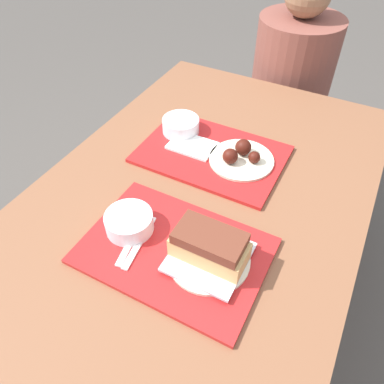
% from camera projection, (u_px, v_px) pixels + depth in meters
% --- Properties ---
extents(ground_plane, '(12.00, 12.00, 0.00)m').
position_uv_depth(ground_plane, '(197.00, 320.00, 1.61)').
color(ground_plane, '#4C4742').
extents(picnic_table, '(0.90, 1.41, 0.77)m').
position_uv_depth(picnic_table, '(198.00, 218.00, 1.14)').
color(picnic_table, brown).
rests_on(picnic_table, ground_plane).
extents(picnic_bench_far, '(0.85, 0.28, 0.43)m').
position_uv_depth(picnic_bench_far, '(279.00, 138.00, 1.94)').
color(picnic_bench_far, brown).
rests_on(picnic_bench_far, ground_plane).
extents(tray_near, '(0.44, 0.31, 0.01)m').
position_uv_depth(tray_near, '(174.00, 251.00, 0.92)').
color(tray_near, red).
rests_on(tray_near, picnic_table).
extents(tray_far, '(0.44, 0.31, 0.01)m').
position_uv_depth(tray_far, '(212.00, 154.00, 1.18)').
color(tray_far, red).
rests_on(tray_far, picnic_table).
extents(bowl_coleslaw_near, '(0.12, 0.12, 0.05)m').
position_uv_depth(bowl_coleslaw_near, '(129.00, 221.00, 0.94)').
color(bowl_coleslaw_near, silver).
rests_on(bowl_coleslaw_near, tray_near).
extents(brisket_sandwich_plate, '(0.20, 0.20, 0.10)m').
position_uv_depth(brisket_sandwich_plate, '(209.00, 250.00, 0.86)').
color(brisket_sandwich_plate, beige).
rests_on(brisket_sandwich_plate, tray_near).
extents(plastic_fork_near, '(0.05, 0.17, 0.00)m').
position_uv_depth(plastic_fork_near, '(132.00, 239.00, 0.93)').
color(plastic_fork_near, white).
rests_on(plastic_fork_near, tray_near).
extents(plastic_knife_near, '(0.04, 0.17, 0.00)m').
position_uv_depth(plastic_knife_near, '(140.00, 242.00, 0.92)').
color(plastic_knife_near, white).
rests_on(plastic_knife_near, tray_near).
extents(condiment_packet, '(0.04, 0.03, 0.01)m').
position_uv_depth(condiment_packet, '(194.00, 231.00, 0.95)').
color(condiment_packet, '#A59E93').
rests_on(condiment_packet, tray_near).
extents(bowl_coleslaw_far, '(0.12, 0.12, 0.05)m').
position_uv_depth(bowl_coleslaw_far, '(181.00, 125.00, 1.24)').
color(bowl_coleslaw_far, silver).
rests_on(bowl_coleslaw_far, tray_far).
extents(wings_plate_far, '(0.20, 0.20, 0.06)m').
position_uv_depth(wings_plate_far, '(241.00, 156.00, 1.14)').
color(wings_plate_far, beige).
rests_on(wings_plate_far, tray_far).
extents(napkin_far, '(0.15, 0.10, 0.01)m').
position_uv_depth(napkin_far, '(192.00, 146.00, 1.20)').
color(napkin_far, white).
rests_on(napkin_far, tray_far).
extents(person_seated_across, '(0.36, 0.36, 0.72)m').
position_uv_depth(person_seated_across, '(293.00, 73.00, 1.68)').
color(person_seated_across, brown).
rests_on(person_seated_across, picnic_bench_far).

